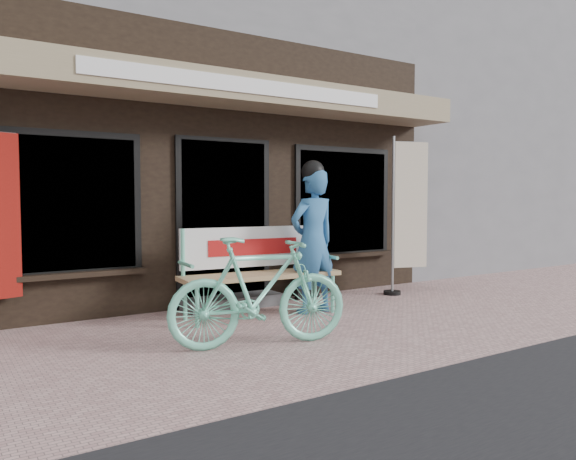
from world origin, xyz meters
TOP-DOWN VIEW (x-y plane):
  - ground at (0.00, 0.00)m, footprint 70.00×70.00m
  - storefront at (0.00, 4.96)m, footprint 7.00×6.77m
  - neighbor_right_near at (8.50, 5.50)m, footprint 10.00×7.00m
  - bench at (0.05, 1.19)m, footprint 2.00×0.69m
  - person at (0.69, 0.94)m, footprint 0.67×0.46m
  - bicycle at (-0.66, -0.08)m, footprint 1.82×0.90m
  - nobori_cream at (2.63, 1.26)m, footprint 0.68×0.34m
  - menu_stand at (1.19, 1.75)m, footprint 0.41×0.13m

SIDE VIEW (x-z plane):
  - ground at x=0.00m, z-range 0.00..0.00m
  - menu_stand at x=1.19m, z-range 0.01..0.83m
  - bicycle at x=-0.66m, z-range 0.00..1.05m
  - bench at x=0.05m, z-range 0.09..1.15m
  - person at x=0.69m, z-range -0.02..1.86m
  - nobori_cream at x=2.63m, z-range 0.04..2.34m
  - neighbor_right_near at x=8.50m, z-range 0.00..5.60m
  - storefront at x=0.00m, z-range -0.01..5.99m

